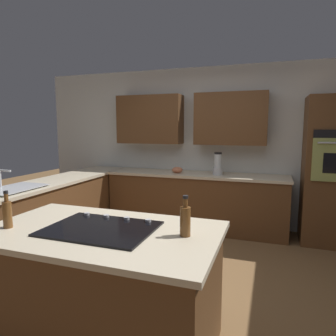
{
  "coord_description": "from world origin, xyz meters",
  "views": [
    {
      "loc": [
        -1.01,
        2.87,
        1.62
      ],
      "look_at": [
        0.32,
        -0.99,
        1.07
      ],
      "focal_mm": 31.99,
      "sensor_mm": 36.0,
      "label": 1
    }
  ],
  "objects_px": {
    "cooktop": "(101,228)",
    "second_bottle": "(185,220)",
    "mixing_bowl": "(177,170)",
    "oil_bottle": "(7,213)",
    "blender": "(218,165)",
    "wall_oven": "(335,171)",
    "sink_unit": "(13,188)"
  },
  "relations": [
    {
      "from": "blender",
      "to": "second_bottle",
      "type": "bearing_deg",
      "value": 95.11
    },
    {
      "from": "cooktop",
      "to": "mixing_bowl",
      "type": "height_order",
      "value": "mixing_bowl"
    },
    {
      "from": "mixing_bowl",
      "to": "second_bottle",
      "type": "relative_size",
      "value": 0.63
    },
    {
      "from": "mixing_bowl",
      "to": "cooktop",
      "type": "bearing_deg",
      "value": 95.93
    },
    {
      "from": "blender",
      "to": "cooktop",
      "type": "bearing_deg",
      "value": 82.49
    },
    {
      "from": "wall_oven",
      "to": "sink_unit",
      "type": "bearing_deg",
      "value": 27.62
    },
    {
      "from": "mixing_bowl",
      "to": "sink_unit",
      "type": "bearing_deg",
      "value": 52.91
    },
    {
      "from": "wall_oven",
      "to": "sink_unit",
      "type": "relative_size",
      "value": 2.93
    },
    {
      "from": "cooktop",
      "to": "blender",
      "type": "bearing_deg",
      "value": -97.51
    },
    {
      "from": "oil_bottle",
      "to": "second_bottle",
      "type": "distance_m",
      "value": 1.28
    },
    {
      "from": "cooktop",
      "to": "second_bottle",
      "type": "xyz_separation_m",
      "value": [
        -0.6,
        -0.07,
        0.1
      ]
    },
    {
      "from": "sink_unit",
      "to": "blender",
      "type": "relative_size",
      "value": 2.01
    },
    {
      "from": "sink_unit",
      "to": "oil_bottle",
      "type": "bearing_deg",
      "value": 135.04
    },
    {
      "from": "oil_bottle",
      "to": "second_bottle",
      "type": "bearing_deg",
      "value": -168.42
    },
    {
      "from": "cooktop",
      "to": "wall_oven",
      "type": "bearing_deg",
      "value": -125.11
    },
    {
      "from": "cooktop",
      "to": "mixing_bowl",
      "type": "bearing_deg",
      "value": -84.07
    },
    {
      "from": "blender",
      "to": "wall_oven",
      "type": "bearing_deg",
      "value": -178.73
    },
    {
      "from": "sink_unit",
      "to": "cooktop",
      "type": "distance_m",
      "value": 1.92
    },
    {
      "from": "oil_bottle",
      "to": "cooktop",
      "type": "bearing_deg",
      "value": -163.74
    },
    {
      "from": "sink_unit",
      "to": "blender",
      "type": "xyz_separation_m",
      "value": [
        -2.08,
        -1.89,
        0.13
      ]
    },
    {
      "from": "mixing_bowl",
      "to": "second_bottle",
      "type": "xyz_separation_m",
      "value": [
        -0.89,
        2.69,
        0.06
      ]
    },
    {
      "from": "blender",
      "to": "second_bottle",
      "type": "xyz_separation_m",
      "value": [
        -0.24,
        2.69,
        -0.04
      ]
    },
    {
      "from": "cooktop",
      "to": "oil_bottle",
      "type": "bearing_deg",
      "value": 16.26
    },
    {
      "from": "wall_oven",
      "to": "oil_bottle",
      "type": "height_order",
      "value": "wall_oven"
    },
    {
      "from": "wall_oven",
      "to": "second_bottle",
      "type": "bearing_deg",
      "value": 63.49
    },
    {
      "from": "cooktop",
      "to": "oil_bottle",
      "type": "distance_m",
      "value": 0.69
    },
    {
      "from": "sink_unit",
      "to": "oil_bottle",
      "type": "xyz_separation_m",
      "value": [
        -1.06,
        1.06,
        0.09
      ]
    },
    {
      "from": "wall_oven",
      "to": "cooktop",
      "type": "height_order",
      "value": "wall_oven"
    },
    {
      "from": "blender",
      "to": "second_bottle",
      "type": "relative_size",
      "value": 1.26
    },
    {
      "from": "wall_oven",
      "to": "sink_unit",
      "type": "distance_m",
      "value": 4.15
    },
    {
      "from": "blender",
      "to": "oil_bottle",
      "type": "xyz_separation_m",
      "value": [
        1.02,
        2.95,
        -0.04
      ]
    },
    {
      "from": "blender",
      "to": "mixing_bowl",
      "type": "bearing_deg",
      "value": 0.0
    }
  ]
}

